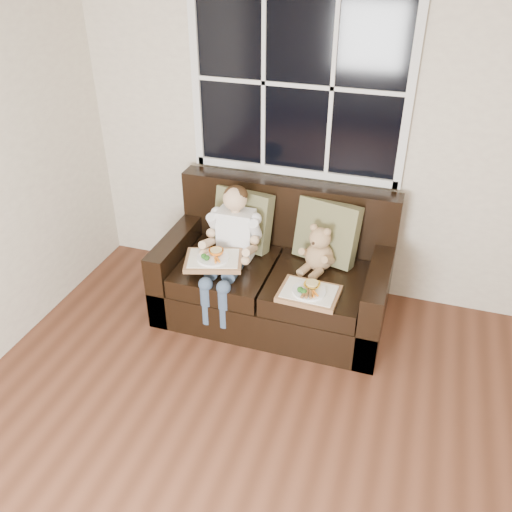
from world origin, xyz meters
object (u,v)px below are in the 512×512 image
(child, at_px, (232,239))
(tray_right, at_px, (309,292))
(loveseat, at_px, (276,276))
(teddy_bear, at_px, (319,252))
(tray_left, at_px, (214,259))

(child, relative_size, tray_right, 2.12)
(loveseat, bearing_deg, child, -158.80)
(loveseat, bearing_deg, teddy_bear, -0.96)
(loveseat, relative_size, child, 1.91)
(loveseat, xyz_separation_m, tray_left, (-0.38, -0.30, 0.26))
(child, bearing_deg, tray_right, -20.05)
(loveseat, distance_m, tray_left, 0.56)
(child, bearing_deg, loveseat, 21.20)
(loveseat, distance_m, tray_right, 0.52)
(tray_right, bearing_deg, tray_left, 178.04)
(loveseat, height_order, child, child)
(tray_right, bearing_deg, loveseat, 135.81)
(loveseat, distance_m, child, 0.48)
(teddy_bear, height_order, tray_left, teddy_bear)
(child, distance_m, tray_right, 0.71)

